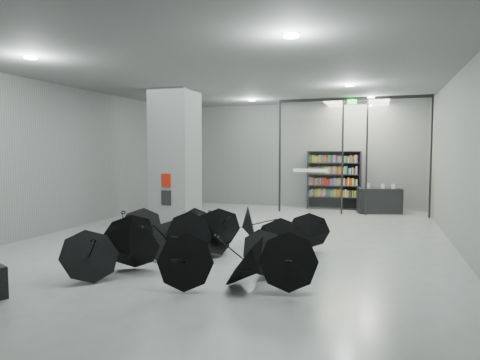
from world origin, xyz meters
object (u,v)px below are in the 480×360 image
(column, at_px, (175,157))
(bookshelf, at_px, (334,180))
(umbrella_cluster, at_px, (201,248))
(shop_counter, at_px, (379,201))

(column, bearing_deg, bookshelf, 48.58)
(bookshelf, bearing_deg, umbrella_cluster, -105.45)
(column, xyz_separation_m, umbrella_cluster, (2.54, -3.98, -1.69))
(column, distance_m, shop_counter, 7.32)
(column, relative_size, umbrella_cluster, 0.82)
(column, height_order, bookshelf, column)
(column, height_order, shop_counter, column)
(bookshelf, height_order, shop_counter, bookshelf)
(bookshelf, distance_m, umbrella_cluster, 8.92)
(shop_counter, bearing_deg, umbrella_cluster, -126.04)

